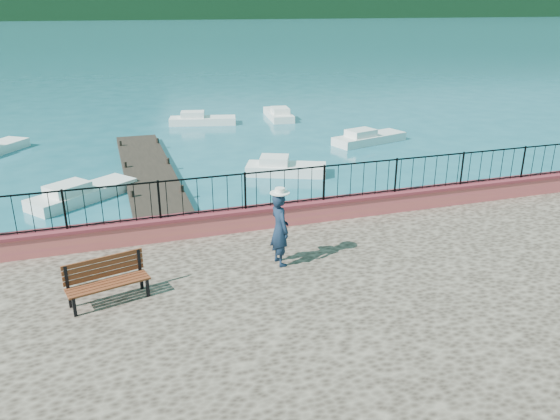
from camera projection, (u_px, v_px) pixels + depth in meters
ground at (305, 342)px, 11.71m from camera, size 2000.00×2000.00×0.00m
parapet at (257, 217)px, 14.47m from camera, size 28.00×0.46×0.58m
railing at (256, 190)px, 14.21m from camera, size 27.00×0.05×0.95m
dock at (152, 182)px, 21.74m from camera, size 2.00×16.00×0.30m
far_forest at (95, 0)px, 275.14m from camera, size 900.00×60.00×18.00m
companion_hill at (312, 12)px, 573.86m from camera, size 448.00×384.00×180.00m
park_bench at (108, 289)px, 10.88m from camera, size 1.68×0.90×0.89m
person at (280, 229)px, 12.26m from camera, size 0.48×0.67×1.71m
hat at (280, 191)px, 11.93m from camera, size 0.44×0.44×0.12m
boat_0 at (83, 189)px, 20.12m from camera, size 4.02×3.47×0.80m
boat_1 at (286, 165)px, 23.17m from camera, size 3.60×2.52×0.80m
boat_2 at (370, 135)px, 28.47m from camera, size 4.30×2.35×0.80m
boat_4 at (203, 118)px, 32.94m from camera, size 4.13×2.13×0.80m
boat_5 at (278, 112)px, 34.69m from camera, size 1.75×3.96×0.80m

